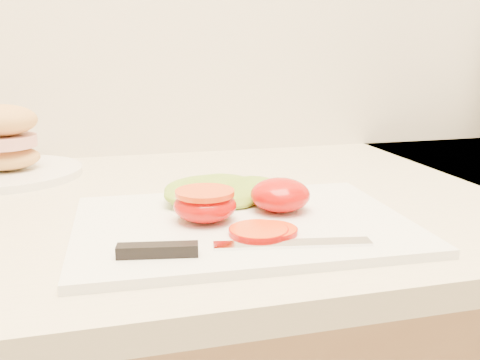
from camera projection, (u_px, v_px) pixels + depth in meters
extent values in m
cube|color=beige|center=(362.00, 196.00, 0.80)|extent=(3.92, 0.65, 0.03)
cube|color=white|center=(242.00, 224.00, 0.61)|extent=(0.39, 0.29, 0.01)
ellipsoid|color=#B70F00|center=(280.00, 195.00, 0.64)|extent=(0.07, 0.07, 0.04)
ellipsoid|color=#B70F00|center=(205.00, 205.00, 0.61)|extent=(0.07, 0.07, 0.04)
cylinder|color=red|center=(205.00, 193.00, 0.60)|extent=(0.07, 0.07, 0.01)
cylinder|color=#E7440F|center=(259.00, 231.00, 0.57)|extent=(0.06, 0.06, 0.01)
cylinder|color=#E7440F|center=(271.00, 231.00, 0.57)|extent=(0.05, 0.05, 0.01)
ellipsoid|color=#8FBC31|center=(217.00, 192.00, 0.68)|extent=(0.15, 0.11, 0.03)
ellipsoid|color=#8FBC31|center=(252.00, 190.00, 0.70)|extent=(0.11, 0.09, 0.02)
cube|color=silver|center=(293.00, 244.00, 0.54)|extent=(0.16, 0.05, 0.00)
cube|color=black|center=(158.00, 250.00, 0.51)|extent=(0.08, 0.03, 0.01)
cylinder|color=white|center=(7.00, 173.00, 0.85)|extent=(0.23, 0.23, 0.01)
ellipsoid|color=tan|center=(5.00, 158.00, 0.85)|extent=(0.11, 0.09, 0.04)
cylinder|color=#D8938C|center=(3.00, 141.00, 0.84)|extent=(0.10, 0.10, 0.02)
ellipsoid|color=tan|center=(1.00, 120.00, 0.83)|extent=(0.11, 0.09, 0.05)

